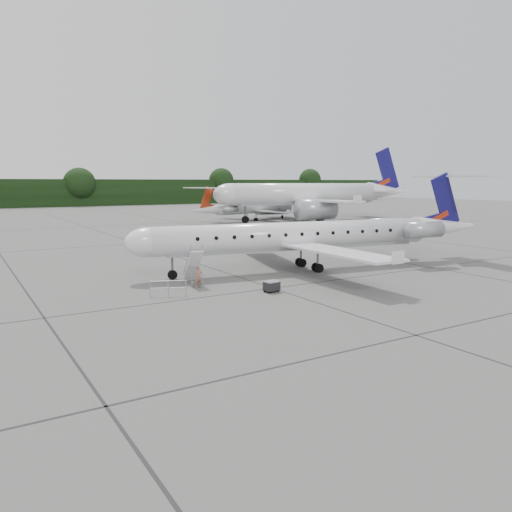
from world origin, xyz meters
TOP-DOWN VIEW (x-y plane):
  - ground at (0.00, 0.00)m, footprint 320.00×320.00m
  - treeline at (0.00, 130.00)m, footprint 260.00×4.00m
  - main_regional_jet at (0.73, 7.19)m, footprint 33.63×26.42m
  - airstair at (-8.87, 6.34)m, footprint 1.18×2.35m
  - passenger at (-9.06, 5.08)m, footprint 0.56×0.38m
  - safety_railing at (-11.81, 3.62)m, footprint 2.07×0.91m
  - baggage_cart at (-5.55, 1.36)m, footprint 1.00×0.85m
  - bg_narrowbody at (32.92, 49.32)m, footprint 40.65×30.83m
  - bg_regional_right at (25.50, 54.80)m, footprint 28.07×23.44m

SIDE VIEW (x-z plane):
  - ground at x=0.00m, z-range 0.00..0.00m
  - baggage_cart at x=-5.55m, z-range 0.00..0.79m
  - safety_railing at x=-11.81m, z-range 0.00..1.00m
  - passenger at x=-9.06m, z-range 0.00..1.50m
  - airstair at x=-8.87m, z-range 0.00..2.47m
  - bg_regional_right at x=25.50m, z-range 0.00..6.34m
  - main_regional_jet at x=0.73m, z-range 0.00..7.87m
  - treeline at x=0.00m, z-range 0.00..8.00m
  - bg_narrowbody at x=32.92m, z-range 0.00..13.80m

